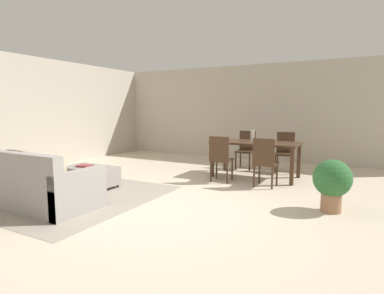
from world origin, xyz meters
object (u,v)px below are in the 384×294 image
Objects in this scene: dining_chair_near_left at (220,156)px; dining_chair_near_right at (265,160)px; potted_plant at (332,181)px; dining_chair_far_right at (285,150)px; dining_chair_far_left at (246,147)px; vase_centerpiece at (252,136)px; book_on_ottoman at (85,166)px; dining_table at (255,146)px; couch at (30,186)px; ottoman_table at (90,176)px.

dining_chair_near_right is (0.89, -0.01, 0.00)m from dining_chair_near_left.
dining_chair_near_right is 1.54m from potted_plant.
dining_chair_far_right is (0.03, 1.61, 0.00)m from dining_chair_near_right.
vase_centerpiece is (0.40, -0.82, 0.36)m from dining_chair_far_left.
book_on_ottoman is (-2.95, -3.21, -0.11)m from dining_chair_far_right.
dining_table is 3.46m from book_on_ottoman.
book_on_ottoman is at bearing -170.93° from potted_plant.
dining_chair_far_right is at bearing 57.53° from vase_centerpiece.
vase_centerpiece reaches higher than dining_chair_near_right.
vase_centerpiece is at bearing 134.64° from potted_plant.
dining_chair_far_right is (0.92, 1.61, 0.00)m from dining_chair_near_left.
couch reaches higher than book_on_ottoman.
dining_table is 0.98m from dining_chair_far_left.
dining_table is 0.89m from dining_chair_near_right.
potted_plant is at bearing -50.35° from dining_chair_far_left.
ottoman_table is 1.05× the size of dining_chair_near_right.
dining_chair_near_right is (0.41, -0.77, -0.15)m from dining_table.
dining_chair_near_left is 1.85m from dining_chair_far_right.
dining_chair_near_left is at bearing -121.99° from dining_table.
potted_plant is (4.05, 0.62, 0.22)m from ottoman_table.
dining_table is (2.42, 2.33, 0.45)m from ottoman_table.
dining_chair_near_right is 1.00× the size of dining_chair_far_left.
dining_table is 0.96m from dining_chair_far_right.
dining_chair_near_right reaches higher than dining_table.
dining_chair_near_right is at bearing 43.82° from couch.
couch is 2.33× the size of dining_chair_near_right.
ottoman_table is 1.05× the size of dining_chair_near_left.
ottoman_table is 0.21m from book_on_ottoman.
vase_centerpiece is (2.35, 2.35, 0.66)m from ottoman_table.
dining_chair_far_left is 3.80m from book_on_ottoman.
book_on_ottoman is at bearing -141.77° from dining_chair_near_left.
couch is 2.86× the size of potted_plant.
vase_centerpiece is at bearing 56.20° from couch.
dining_chair_near_right is (2.84, 1.56, 0.29)m from ottoman_table.
vase_centerpiece reaches higher than couch.
dining_table reaches higher than ottoman_table.
vase_centerpiece is (0.40, 0.79, 0.36)m from dining_chair_near_left.
dining_chair_near_left reaches higher than ottoman_table.
vase_centerpiece reaches higher than dining_chair_far_right.
potted_plant is at bearing -24.06° from dining_chair_near_left.
dining_chair_near_right reaches higher than potted_plant.
dining_chair_near_left is at bearing -116.94° from vase_centerpiece.
ottoman_table is at bearing 24.41° from book_on_ottoman.
dining_chair_far_right reaches higher than potted_plant.
dining_chair_near_right is at bearing 28.75° from ottoman_table.
dining_chair_far_left is 0.98m from vase_centerpiece.
vase_centerpiece is (-0.49, 0.79, 0.36)m from dining_chair_near_right.
potted_plant is (1.22, -0.93, -0.08)m from dining_chair_near_right.
book_on_ottoman is at bearing -122.35° from dining_chair_far_left.
vase_centerpiece reaches higher than dining_chair_far_left.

